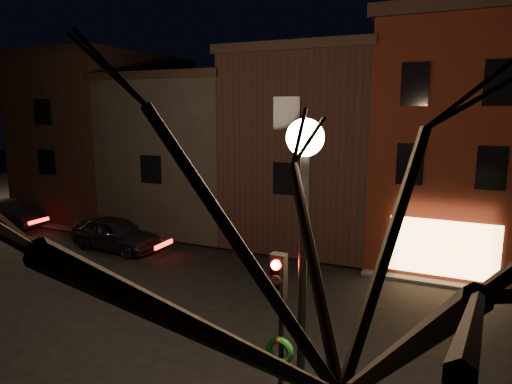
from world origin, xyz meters
TOP-DOWN VIEW (x-y plane):
  - ground at (0.00, 0.00)m, footprint 120.00×120.00m
  - sidewalk_far_left at (-20.00, 20.00)m, footprint 30.00×30.00m
  - corner_building at (8.00, 9.47)m, footprint 6.50×8.50m
  - row_building_a at (1.50, 10.50)m, footprint 7.30×10.30m
  - row_building_b at (-5.75, 10.50)m, footprint 7.80×10.30m
  - row_building_c at (-13.00, 10.50)m, footprint 7.30×10.30m
  - street_lamp_near at (6.20, -6.00)m, footprint 0.60×0.60m
  - traffic_signal at (5.60, -5.51)m, footprint 0.58×0.38m
  - bare_tree_right at (7.50, -8.50)m, footprint 6.40×6.40m
  - parked_car_a at (-6.50, 3.53)m, footprint 4.82×2.28m
  - parked_car_b at (-15.24, 4.27)m, footprint 4.58×1.74m

SIDE VIEW (x-z plane):
  - ground at x=0.00m, z-range 0.00..0.00m
  - sidewalk_far_left at x=-20.00m, z-range 0.00..0.12m
  - parked_car_b at x=-15.24m, z-range 0.00..1.49m
  - parked_car_a at x=-6.50m, z-range 0.00..1.59m
  - traffic_signal at x=5.60m, z-range 0.78..4.83m
  - row_building_b at x=-5.75m, z-range 0.13..8.53m
  - row_building_a at x=1.50m, z-range 0.13..9.53m
  - row_building_c at x=-13.00m, z-range 0.13..10.03m
  - street_lamp_near at x=6.20m, z-range 1.94..8.42m
  - corner_building at x=8.00m, z-range 0.15..10.65m
  - bare_tree_right at x=7.50m, z-range 1.90..10.40m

